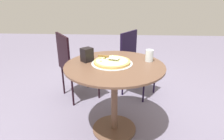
% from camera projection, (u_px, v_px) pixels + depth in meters
% --- Properties ---
extents(ground_plane, '(10.00, 10.00, 0.00)m').
position_uv_depth(ground_plane, '(114.00, 129.00, 2.06)').
color(ground_plane, slate).
extents(patio_table, '(0.93, 0.93, 0.73)m').
position_uv_depth(patio_table, '(114.00, 82.00, 1.86)').
color(patio_table, brown).
rests_on(patio_table, ground).
extents(pizza_on_tray, '(0.39, 0.39, 0.05)m').
position_uv_depth(pizza_on_tray, '(112.00, 62.00, 1.82)').
color(pizza_on_tray, silver).
rests_on(pizza_on_tray, patio_table).
extents(pizza_server, '(0.22, 0.10, 0.02)m').
position_uv_depth(pizza_server, '(108.00, 57.00, 1.84)').
color(pizza_server, silver).
rests_on(pizza_server, pizza_on_tray).
extents(drinking_cup, '(0.08, 0.08, 0.11)m').
position_uv_depth(drinking_cup, '(149.00, 56.00, 1.87)').
color(drinking_cup, silver).
rests_on(drinking_cup, patio_table).
extents(napkin_dispenser, '(0.13, 0.13, 0.13)m').
position_uv_depth(napkin_dispenser, '(87.00, 55.00, 1.86)').
color(napkin_dispenser, black).
rests_on(napkin_dispenser, patio_table).
extents(patio_chair_near, '(0.60, 0.60, 0.88)m').
position_uv_depth(patio_chair_near, '(73.00, 63.00, 2.51)').
color(patio_chair_near, black).
rests_on(patio_chair_near, ground).
extents(patio_chair_far, '(0.54, 0.54, 0.87)m').
position_uv_depth(patio_chair_far, '(135.00, 59.00, 2.64)').
color(patio_chair_far, black).
rests_on(patio_chair_far, ground).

